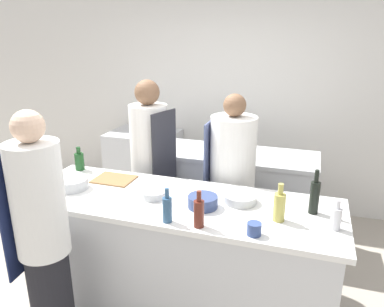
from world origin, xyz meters
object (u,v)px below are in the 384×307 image
object	(u,v)px
bowl_mixing_large	(154,194)
bowl_ceramic_blue	(72,184)
bottle_olive_oil	(79,161)
cup	(254,229)
chef_at_stove	(150,169)
bottle_vinegar	(199,213)
bowl_wooden_salad	(203,202)
bottle_sauce	(336,218)
chef_at_prep_near	(43,241)
bowl_prep_small	(240,199)
bottle_cooking_oil	(167,209)
chef_at_pass_far	(231,186)
bottle_water	(279,206)
oven_range	(145,167)
stockpot	(217,144)
bottle_wine	(315,196)

from	to	relation	value
bowl_mixing_large	bowl_ceramic_blue	xyz separation A→B (m)	(-0.68, -0.05, 0.01)
bottle_olive_oil	cup	size ratio (longest dim) A/B	2.38
chef_at_stove	bottle_olive_oil	bearing A→B (deg)	-35.92
chef_at_stove	bottle_olive_oil	world-z (taller)	chef_at_stove
bottle_vinegar	bowl_wooden_salad	world-z (taller)	bottle_vinegar
bottle_sauce	chef_at_prep_near	bearing A→B (deg)	-161.44
bottle_olive_oil	bowl_prep_small	distance (m)	1.51
bottle_cooking_oil	bowl_mixing_large	bearing A→B (deg)	126.82
bottle_vinegar	bottle_sauce	xyz separation A→B (m)	(0.82, 0.24, -0.02)
chef_at_pass_far	bowl_prep_small	xyz separation A→B (m)	(0.19, -0.57, 0.16)
bottle_cooking_oil	bottle_water	world-z (taller)	bottle_water
bottle_water	bowl_mixing_large	world-z (taller)	bottle_water
bowl_ceramic_blue	cup	xyz separation A→B (m)	(1.47, -0.25, -0.00)
oven_range	bottle_water	bearing A→B (deg)	-44.82
chef_at_prep_near	chef_at_stove	distance (m)	1.39
bowl_mixing_large	bottle_olive_oil	bearing A→B (deg)	158.84
bottle_vinegar	bowl_prep_small	bearing A→B (deg)	66.98
bowl_prep_small	stockpot	xyz separation A→B (m)	(-0.47, 1.11, 0.06)
bottle_water	chef_at_pass_far	bearing A→B (deg)	122.24
bottle_vinegar	bottle_water	world-z (taller)	bottle_water
chef_at_prep_near	bowl_ceramic_blue	bearing A→B (deg)	13.30
bottle_sauce	cup	world-z (taller)	bottle_sauce
bottle_water	chef_at_stove	bearing A→B (deg)	148.24
chef_at_stove	bottle_cooking_oil	world-z (taller)	chef_at_stove
oven_range	bottle_vinegar	bearing A→B (deg)	-56.49
bowl_prep_small	bottle_vinegar	bearing A→B (deg)	-113.02
oven_range	bottle_cooking_oil	xyz separation A→B (m)	(1.16, -2.08, 0.58)
chef_at_stove	stockpot	bearing A→B (deg)	150.18
bowl_ceramic_blue	bottle_wine	bearing A→B (deg)	5.13
chef_at_prep_near	bottle_wine	size ratio (longest dim) A/B	5.44
bottle_vinegar	bottle_water	distance (m)	0.53
bowl_mixing_large	bowl_ceramic_blue	size ratio (longest dim) A/B	0.76
chef_at_stove	bowl_prep_small	bearing A→B (deg)	75.03
bottle_sauce	cup	size ratio (longest dim) A/B	2.24
cup	bowl_mixing_large	bearing A→B (deg)	159.33
chef_at_pass_far	bottle_cooking_oil	xyz separation A→B (m)	(-0.21, -1.00, 0.22)
chef_at_stove	bottle_wine	size ratio (longest dim) A/B	5.47
oven_range	bottle_water	xyz separation A→B (m)	(1.85, -1.84, 0.58)
chef_at_stove	bowl_mixing_large	bearing A→B (deg)	42.97
bottle_vinegar	bowl_wooden_salad	bearing A→B (deg)	101.49
chef_at_prep_near	bottle_vinegar	size ratio (longest dim) A/B	6.95
oven_range	cup	distance (m)	2.75
oven_range	bottle_wine	size ratio (longest dim) A/B	2.92
chef_at_pass_far	bottle_cooking_oil	bearing A→B (deg)	168.47
bowl_mixing_large	bowl_wooden_salad	size ratio (longest dim) A/B	0.88
bottle_cooking_oil	oven_range	bearing A→B (deg)	119.19
bottle_olive_oil	bottle_sauce	world-z (taller)	bottle_olive_oil
bottle_water	bowl_prep_small	xyz separation A→B (m)	(-0.29, 0.19, -0.07)
bowl_prep_small	cup	bearing A→B (deg)	-68.30
bottle_olive_oil	bowl_ceramic_blue	size ratio (longest dim) A/B	0.86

